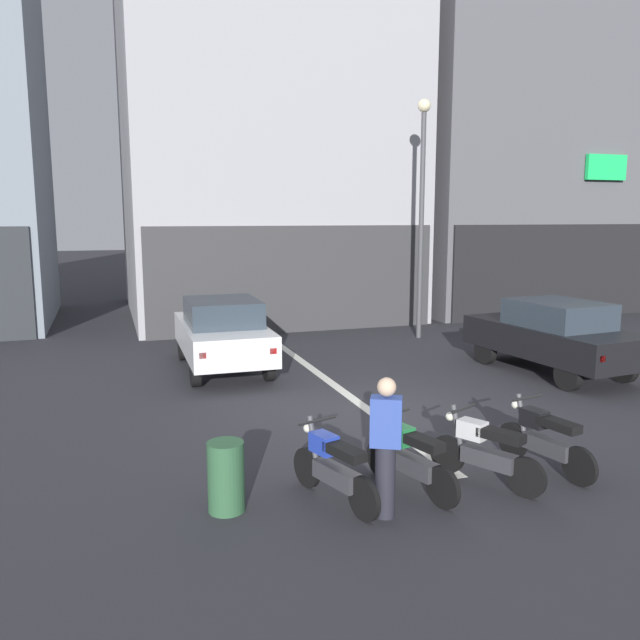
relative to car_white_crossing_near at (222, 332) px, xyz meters
name	(u,v)px	position (x,y,z in m)	size (l,w,h in m)	color
ground_plane	(373,414)	(1.96, -4.11, -0.89)	(120.00, 120.00, 0.00)	#2B2B30
lane_centre_line	(284,348)	(1.96, 1.89, -0.88)	(0.20, 18.00, 0.01)	silver
building_mid_block	(257,118)	(2.96, 9.05, 6.08)	(9.24, 9.82, 13.95)	#9E9EA3
building_far_right	(495,169)	(12.95, 9.05, 4.53)	(9.82, 10.17, 10.85)	#56565B
car_white_crossing_near	(222,332)	(0.00, 0.00, 0.00)	(1.82, 4.13, 1.64)	black
car_black_parked_kerbside	(553,334)	(6.93, -2.63, 0.00)	(2.15, 4.25, 1.64)	black
street_lamp	(422,195)	(6.07, 2.15, 3.17)	(0.36, 0.36, 6.65)	#47474C
motorcycle_blue_row_leftmost	(333,467)	(0.08, -7.25, -0.43)	(0.66, 1.61, 0.98)	black
motorcycle_green_row_left_mid	(410,457)	(1.11, -7.26, -0.43)	(0.63, 1.62, 0.98)	black
motorcycle_white_row_centre	(485,451)	(2.14, -7.37, -0.43)	(0.83, 1.51, 0.98)	black
motorcycle_black_row_right_mid	(544,439)	(3.17, -7.23, -0.43)	(0.55, 1.65, 0.98)	black
person_by_motorcycles	(386,446)	(0.53, -7.79, -0.03)	(0.42, 0.36, 1.67)	#23232D
trash_bin	(226,477)	(-1.20, -7.06, -0.46)	(0.44, 0.44, 0.85)	#2D5938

